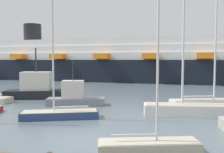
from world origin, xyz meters
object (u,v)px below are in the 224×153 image
object	(u,v)px
sailboat_0	(149,144)
cruise_ship	(89,62)
sailboat_4	(189,108)
sailboat_5	(208,102)
fishing_boat_2	(38,89)
sailboat_1	(60,112)
fishing_boat_0	(75,96)

from	to	relation	value
sailboat_0	cruise_ship	xyz separation A→B (m)	(-16.10, 42.48, 3.80)
sailboat_4	sailboat_5	xyz separation A→B (m)	(2.12, 3.60, -0.07)
sailboat_4	fishing_boat_2	bearing A→B (deg)	-26.26
sailboat_5	sailboat_4	bearing A→B (deg)	-137.36
sailboat_4	sailboat_5	distance (m)	4.18
sailboat_0	cruise_ship	size ratio (longest dim) A/B	0.11
sailboat_5	fishing_boat_2	world-z (taller)	sailboat_5
sailboat_1	sailboat_4	world-z (taller)	sailboat_4
fishing_boat_0	cruise_ship	world-z (taller)	cruise_ship
sailboat_4	fishing_boat_2	xyz separation A→B (m)	(-16.94, 5.92, 0.52)
sailboat_1	sailboat_5	size ratio (longest dim) A/B	1.05
fishing_boat_0	cruise_ship	bearing A→B (deg)	-88.04
sailboat_4	fishing_boat_0	bearing A→B (deg)	-20.14
sailboat_1	sailboat_4	xyz separation A→B (m)	(10.20, 3.09, 0.13)
sailboat_0	sailboat_1	distance (m)	9.35
sailboat_5	fishing_boat_2	bearing A→B (deg)	156.19
fishing_boat_0	fishing_boat_2	bearing A→B (deg)	-41.87
fishing_boat_0	sailboat_4	bearing A→B (deg)	154.56
sailboat_0	sailboat_4	bearing A→B (deg)	56.62
sailboat_4	sailboat_5	bearing A→B (deg)	-127.47
fishing_boat_2	sailboat_1	bearing A→B (deg)	112.31
sailboat_1	cruise_ship	distance (m)	37.91
sailboat_0	sailboat_5	distance (m)	13.43
sailboat_5	sailboat_1	bearing A→B (deg)	-168.36
sailboat_1	fishing_boat_2	size ratio (longest dim) A/B	1.32
sailboat_0	sailboat_4	xyz separation A→B (m)	(2.85, 8.87, 0.20)
fishing_boat_0	fishing_boat_2	distance (m)	6.76
sailboat_0	fishing_boat_0	world-z (taller)	sailboat_0
sailboat_4	cruise_ship	bearing A→B (deg)	-67.59
fishing_boat_0	fishing_boat_2	size ratio (longest dim) A/B	0.72
sailboat_0	fishing_boat_0	size ratio (longest dim) A/B	1.49
sailboat_0	sailboat_5	bearing A→B (deg)	52.71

